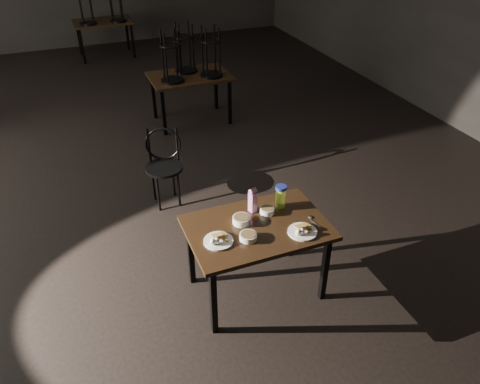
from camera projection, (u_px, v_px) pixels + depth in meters
name	position (u px, v px, depth m)	size (l,w,h in m)	color
main_table	(257.00, 233.00, 4.03)	(1.20, 0.80, 0.75)	black
plate_left	(218.00, 240.00, 3.80)	(0.25, 0.25, 0.08)	white
plate_right	(302.00, 231.00, 3.90)	(0.25, 0.25, 0.08)	white
bowl_near	(241.00, 220.00, 4.01)	(0.15, 0.15, 0.06)	white
bowl_far	(267.00, 210.00, 4.13)	(0.13, 0.13, 0.05)	white
bowl_big	(248.00, 236.00, 3.83)	(0.15, 0.15, 0.05)	white
juice_carton	(253.00, 200.00, 4.11)	(0.07, 0.07, 0.24)	#991B6E
water_bottle	(281.00, 196.00, 4.16)	(0.13, 0.13, 0.22)	#C0F247
spoon	(311.00, 218.00, 4.08)	(0.05, 0.19, 0.01)	silver
bentwood_chair	(164.00, 161.00, 5.35)	(0.46, 0.46, 0.90)	black
bg_table_right	(190.00, 74.00, 7.04)	(1.20, 0.80, 1.48)	black
bg_table_far	(103.00, 21.00, 9.77)	(1.20, 0.80, 1.48)	black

